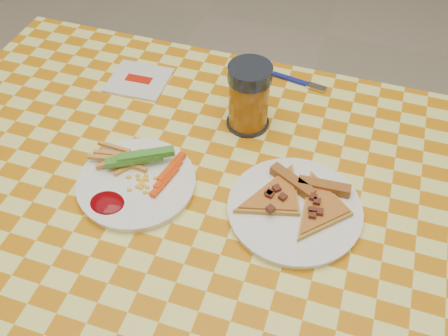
{
  "coord_description": "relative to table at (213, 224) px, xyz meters",
  "views": [
    {
      "loc": [
        0.2,
        -0.53,
        1.47
      ],
      "look_at": [
        0.0,
        0.06,
        0.78
      ],
      "focal_mm": 40.0,
      "sensor_mm": 36.0,
      "label": 1
    }
  ],
  "objects": [
    {
      "name": "table",
      "position": [
        0.0,
        0.0,
        0.0
      ],
      "size": [
        1.28,
        0.88,
        0.76
      ],
      "color": "silver",
      "rests_on": "ground"
    },
    {
      "name": "fork",
      "position": [
        0.07,
        0.38,
        0.08
      ],
      "size": [
        0.14,
        0.04,
        0.01
      ],
      "rotation": [
        0.0,
        0.0,
        -0.17
      ],
      "color": "navy",
      "rests_on": "table"
    },
    {
      "name": "drink_glass",
      "position": [
        0.0,
        0.21,
        0.14
      ],
      "size": [
        0.09,
        0.09,
        0.14
      ],
      "color": "black",
      "rests_on": "table"
    },
    {
      "name": "pizza_slices",
      "position": [
        0.15,
        0.03,
        0.09
      ],
      "size": [
        0.24,
        0.21,
        0.02
      ],
      "color": "gold",
      "rests_on": "plate_right"
    },
    {
      "name": "napkin",
      "position": [
        -0.27,
        0.27,
        0.08
      ],
      "size": [
        0.13,
        0.12,
        0.01
      ],
      "rotation": [
        0.0,
        0.0,
        0.04
      ],
      "color": "white",
      "rests_on": "table"
    },
    {
      "name": "plate_right",
      "position": [
        0.15,
        0.02,
        0.08
      ],
      "size": [
        0.3,
        0.3,
        0.01
      ],
      "primitive_type": "cylinder",
      "rotation": [
        0.0,
        0.0,
        0.34
      ],
      "color": "white",
      "rests_on": "table"
    },
    {
      "name": "fries_veggies",
      "position": [
        -0.15,
        0.0,
        0.1
      ],
      "size": [
        0.19,
        0.18,
        0.04
      ],
      "color": "gold",
      "rests_on": "plate_left"
    },
    {
      "name": "plate_left",
      "position": [
        -0.14,
        -0.01,
        0.08
      ],
      "size": [
        0.26,
        0.26,
        0.01
      ],
      "primitive_type": "cylinder",
      "rotation": [
        0.0,
        0.0,
        -0.25
      ],
      "color": "white",
      "rests_on": "table"
    }
  ]
}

